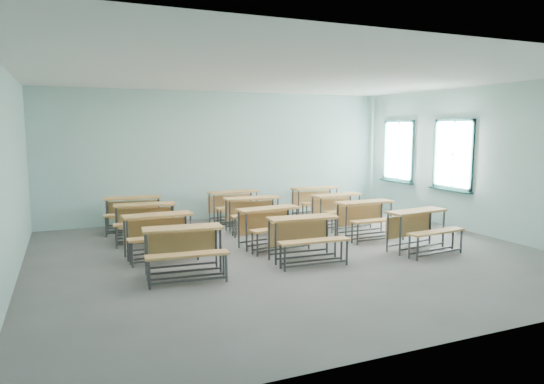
{
  "coord_description": "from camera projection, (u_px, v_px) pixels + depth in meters",
  "views": [
    {
      "loc": [
        -3.71,
        -7.81,
        2.29
      ],
      "look_at": [
        0.12,
        1.2,
        1.0
      ],
      "focal_mm": 32.0,
      "sensor_mm": 36.0,
      "label": 1
    }
  ],
  "objects": [
    {
      "name": "desk_unit_r2c0",
      "position": [
        145.0,
        217.0,
        9.82
      ],
      "size": [
        1.31,
        0.95,
        0.76
      ],
      "rotation": [
        0.0,
        0.0,
        -0.12
      ],
      "color": "#C78C48",
      "rests_on": "ground"
    },
    {
      "name": "desk_unit_r3c0",
      "position": [
        133.0,
        208.0,
        10.81
      ],
      "size": [
        1.32,
        0.98,
        0.76
      ],
      "rotation": [
        0.0,
        0.0,
        -0.13
      ],
      "color": "#C78C48",
      "rests_on": "ground"
    },
    {
      "name": "desk_unit_r1c0",
      "position": [
        159.0,
        229.0,
        8.61
      ],
      "size": [
        1.26,
        0.87,
        0.76
      ],
      "rotation": [
        0.0,
        0.0,
        0.04
      ],
      "color": "#C78C48",
      "rests_on": "ground"
    },
    {
      "name": "room",
      "position": [
        295.0,
        167.0,
        8.72
      ],
      "size": [
        9.04,
        8.04,
        3.24
      ],
      "color": "slate",
      "rests_on": "ground"
    },
    {
      "name": "desk_unit_r0c1",
      "position": [
        305.0,
        232.0,
        8.35
      ],
      "size": [
        1.26,
        0.88,
        0.76
      ],
      "rotation": [
        0.0,
        0.0,
        -0.05
      ],
      "color": "#C78C48",
      "rests_on": "ground"
    },
    {
      "name": "desk_unit_r3c2",
      "position": [
        317.0,
        197.0,
        12.53
      ],
      "size": [
        1.24,
        0.85,
        0.76
      ],
      "rotation": [
        0.0,
        0.0,
        0.02
      ],
      "color": "#C78C48",
      "rests_on": "ground"
    },
    {
      "name": "desk_unit_r1c1",
      "position": [
        271.0,
        221.0,
        9.33
      ],
      "size": [
        1.32,
        0.97,
        0.76
      ],
      "rotation": [
        0.0,
        0.0,
        0.13
      ],
      "color": "#C78C48",
      "rests_on": "ground"
    },
    {
      "name": "desk_unit_r1c2",
      "position": [
        368.0,
        214.0,
        10.15
      ],
      "size": [
        1.23,
        0.84,
        0.76
      ],
      "rotation": [
        0.0,
        0.0,
        0.01
      ],
      "color": "#C78C48",
      "rests_on": "ground"
    },
    {
      "name": "desk_unit_r0c0",
      "position": [
        184.0,
        244.0,
        7.47
      ],
      "size": [
        1.29,
        0.93,
        0.76
      ],
      "rotation": [
        0.0,
        0.0,
        -0.09
      ],
      "color": "#C78C48",
      "rests_on": "ground"
    },
    {
      "name": "desk_unit_r3c1",
      "position": [
        235.0,
        202.0,
        11.81
      ],
      "size": [
        1.28,
        0.91,
        0.76
      ],
      "rotation": [
        0.0,
        0.0,
        0.08
      ],
      "color": "#C78C48",
      "rests_on": "ground"
    },
    {
      "name": "desk_unit_r2c2",
      "position": [
        339.0,
        205.0,
        11.27
      ],
      "size": [
        1.31,
        0.96,
        0.76
      ],
      "rotation": [
        0.0,
        0.0,
        0.12
      ],
      "color": "#C78C48",
      "rests_on": "ground"
    },
    {
      "name": "desk_unit_r2c1",
      "position": [
        254.0,
        209.0,
        10.75
      ],
      "size": [
        1.27,
        0.89,
        0.76
      ],
      "rotation": [
        0.0,
        0.0,
        -0.05
      ],
      "color": "#C78C48",
      "rests_on": "ground"
    },
    {
      "name": "desk_unit_r0c2",
      "position": [
        421.0,
        224.0,
        9.03
      ],
      "size": [
        1.31,
        0.96,
        0.76
      ],
      "rotation": [
        0.0,
        0.0,
        0.12
      ],
      "color": "#C78C48",
      "rests_on": "ground"
    }
  ]
}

